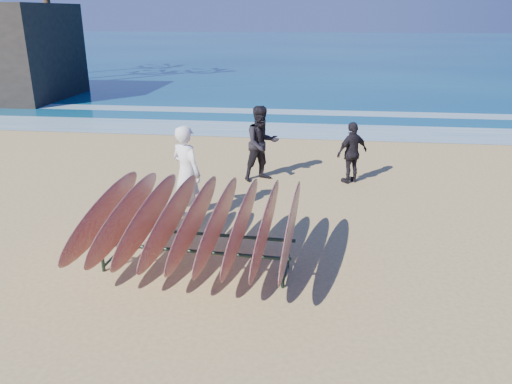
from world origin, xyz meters
TOP-DOWN VIEW (x-y plane):
  - ground at (0.00, 0.00)m, footprint 120.00×120.00m
  - ocean at (0.00, 55.00)m, footprint 160.00×160.00m
  - foam_near at (0.00, 10.00)m, footprint 160.00×160.00m
  - foam_far at (0.00, 13.50)m, footprint 160.00×160.00m
  - surfboard_rack at (-0.84, -0.45)m, footprint 3.33×3.12m
  - person_white at (-1.51, 1.66)m, footprint 0.85×0.78m
  - person_dark_a at (-0.30, 4.35)m, footprint 1.15×1.09m
  - person_dark_b at (1.93, 4.41)m, footprint 0.94×0.83m

SIDE VIEW (x-z plane):
  - ground at x=0.00m, z-range 0.00..0.00m
  - ocean at x=0.00m, z-range 0.01..0.01m
  - foam_far at x=0.00m, z-range 0.01..0.01m
  - foam_near at x=0.00m, z-range 0.01..0.01m
  - person_dark_b at x=1.93m, z-range 0.00..1.52m
  - surfboard_rack at x=-0.84m, z-range 0.18..1.59m
  - person_dark_a at x=-0.30m, z-range 0.00..1.87m
  - person_white at x=-1.51m, z-range 0.00..1.95m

